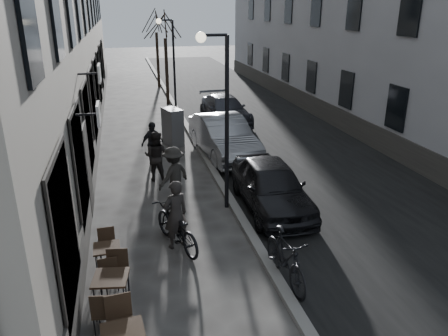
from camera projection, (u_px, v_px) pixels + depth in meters
name	position (u px, v px, depth m)	size (l,w,h in m)	color
road	(253.00, 120.00, 23.15)	(7.30, 60.00, 0.00)	black
kerb	(185.00, 123.00, 22.35)	(0.25, 60.00, 0.12)	slate
streetlamp_near	(221.00, 104.00, 12.06)	(0.90, 0.28, 5.09)	black
streetlamp_far	(171.00, 57.00, 23.00)	(0.90, 0.28, 5.09)	black
tree_near	(165.00, 24.00, 25.22)	(2.40, 2.40, 5.70)	black
tree_far	(156.00, 21.00, 30.69)	(2.40, 2.40, 5.70)	black
bistro_set_b	(112.00, 291.00, 8.54)	(0.76, 1.68, 0.96)	black
bistro_set_c	(108.00, 258.00, 9.76)	(0.60, 1.44, 0.84)	black
utility_cabinet	(173.00, 127.00, 18.84)	(0.58, 1.06, 1.59)	#5E5E60
bicycle	(176.00, 227.00, 10.87)	(0.73, 2.09, 1.10)	black
cyclist_rider	(176.00, 215.00, 10.74)	(0.65, 0.43, 1.79)	black
pedestrian_near	(156.00, 156.00, 14.94)	(0.85, 0.66, 1.75)	black
pedestrian_mid	(174.00, 175.00, 13.24)	(1.15, 0.66, 1.78)	#282623
pedestrian_far	(153.00, 143.00, 16.50)	(0.97, 0.40, 1.65)	black
car_near	(271.00, 186.00, 12.89)	(1.72, 4.27, 1.45)	black
car_mid	(224.00, 137.00, 17.42)	(1.69, 4.86, 1.60)	gray
car_far	(225.00, 110.00, 22.51)	(1.87, 4.59, 1.33)	#373942
moped	(286.00, 258.00, 9.43)	(0.56, 2.00, 1.20)	black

